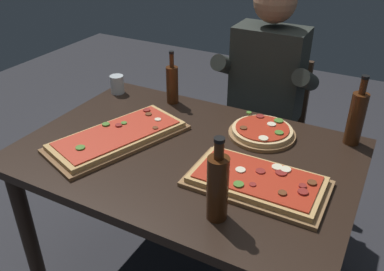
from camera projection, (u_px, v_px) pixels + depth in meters
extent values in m
cube|color=black|center=(186.00, 155.00, 1.73)|extent=(1.40, 0.96, 0.04)
cylinder|color=black|center=(27.00, 230.00, 1.86)|extent=(0.07, 0.07, 0.70)
cylinder|color=black|center=(130.00, 148.00, 2.47)|extent=(0.07, 0.07, 0.70)
cylinder|color=black|center=(339.00, 212.00, 1.97)|extent=(0.07, 0.07, 0.70)
cube|color=olive|center=(257.00, 184.00, 1.51)|extent=(0.52, 0.29, 0.02)
cube|color=tan|center=(257.00, 180.00, 1.50)|extent=(0.48, 0.26, 0.02)
cube|color=#B72D19|center=(257.00, 177.00, 1.49)|extent=(0.44, 0.23, 0.01)
cylinder|color=brown|center=(282.00, 193.00, 1.40)|extent=(0.03, 0.03, 0.01)
cylinder|color=maroon|center=(303.00, 192.00, 1.41)|extent=(0.04, 0.04, 0.01)
cylinder|color=maroon|center=(253.00, 184.00, 1.44)|extent=(0.02, 0.02, 0.00)
cylinder|color=brown|center=(312.00, 183.00, 1.45)|extent=(0.03, 0.03, 0.01)
cylinder|color=beige|center=(285.00, 170.00, 1.52)|extent=(0.04, 0.04, 0.01)
cylinder|color=beige|center=(240.00, 170.00, 1.52)|extent=(0.04, 0.04, 0.00)
cylinder|color=maroon|center=(281.00, 173.00, 1.51)|extent=(0.04, 0.04, 0.01)
cylinder|color=#4C7F2D|center=(239.00, 184.00, 1.44)|extent=(0.04, 0.04, 0.01)
cylinder|color=maroon|center=(260.00, 171.00, 1.51)|extent=(0.04, 0.04, 0.01)
cylinder|color=#4C7F2D|center=(222.00, 179.00, 1.47)|extent=(0.03, 0.03, 0.01)
cylinder|color=maroon|center=(303.00, 186.00, 1.43)|extent=(0.03, 0.03, 0.01)
cylinder|color=beige|center=(277.00, 167.00, 1.54)|extent=(0.04, 0.04, 0.01)
cube|color=brown|center=(118.00, 139.00, 1.79)|extent=(0.47, 0.67, 0.02)
cube|color=tan|center=(118.00, 135.00, 1.78)|extent=(0.43, 0.63, 0.02)
cube|color=red|center=(118.00, 133.00, 1.78)|extent=(0.39, 0.57, 0.01)
cylinder|color=brown|center=(155.00, 128.00, 1.80)|extent=(0.03, 0.03, 0.00)
cylinder|color=#4C7F2D|center=(124.00, 123.00, 1.84)|extent=(0.03, 0.03, 0.01)
cylinder|color=maroon|center=(119.00, 125.00, 1.82)|extent=(0.03, 0.03, 0.01)
cylinder|color=#4C7F2D|center=(106.00, 124.00, 1.83)|extent=(0.03, 0.03, 0.01)
cylinder|color=brown|center=(149.00, 114.00, 1.92)|extent=(0.03, 0.03, 0.01)
cylinder|color=maroon|center=(147.00, 110.00, 1.95)|extent=(0.03, 0.03, 0.01)
cylinder|color=beige|center=(158.00, 119.00, 1.87)|extent=(0.03, 0.03, 0.00)
cylinder|color=#4C7F2D|center=(80.00, 148.00, 1.66)|extent=(0.04, 0.04, 0.01)
cylinder|color=olive|center=(262.00, 134.00, 1.83)|extent=(0.30, 0.30, 0.02)
cylinder|color=#E5C184|center=(262.00, 130.00, 1.82)|extent=(0.27, 0.27, 0.02)
cylinder|color=#B72D19|center=(262.00, 128.00, 1.81)|extent=(0.24, 0.24, 0.01)
cylinder|color=#4C7F2D|center=(249.00, 113.00, 1.93)|extent=(0.02, 0.02, 0.01)
cylinder|color=beige|center=(263.00, 138.00, 1.73)|extent=(0.04, 0.04, 0.00)
cylinder|color=maroon|center=(260.00, 116.00, 1.90)|extent=(0.04, 0.04, 0.01)
cylinder|color=#4C7F2D|center=(279.00, 121.00, 1.86)|extent=(0.04, 0.04, 0.01)
cylinder|color=#4C7F2D|center=(279.00, 133.00, 1.76)|extent=(0.04, 0.04, 0.01)
cylinder|color=brown|center=(243.00, 128.00, 1.80)|extent=(0.03, 0.03, 0.01)
cylinder|color=beige|center=(271.00, 124.00, 1.83)|extent=(0.04, 0.04, 0.01)
cylinder|color=#47230F|center=(356.00, 119.00, 1.72)|extent=(0.07, 0.07, 0.23)
cylinder|color=#47230F|center=(363.00, 86.00, 1.65)|extent=(0.03, 0.03, 0.07)
cylinder|color=black|center=(366.00, 77.00, 1.63)|extent=(0.03, 0.03, 0.01)
cylinder|color=#47230F|center=(218.00, 189.00, 1.31)|extent=(0.07, 0.07, 0.23)
cylinder|color=#47230F|center=(219.00, 150.00, 1.23)|extent=(0.03, 0.03, 0.06)
cylinder|color=black|center=(219.00, 140.00, 1.21)|extent=(0.03, 0.03, 0.01)
cylinder|color=#47230F|center=(172.00, 85.00, 2.09)|extent=(0.06, 0.06, 0.19)
cylinder|color=#47230F|center=(172.00, 60.00, 2.02)|extent=(0.02, 0.02, 0.07)
cylinder|color=black|center=(171.00, 52.00, 2.00)|extent=(0.02, 0.02, 0.01)
cylinder|color=silver|center=(117.00, 84.00, 2.21)|extent=(0.07, 0.07, 0.10)
cylinder|color=#5B3814|center=(118.00, 91.00, 2.23)|extent=(0.06, 0.06, 0.03)
cube|color=#3D2B1E|center=(262.00, 137.00, 2.44)|extent=(0.44, 0.44, 0.04)
cube|color=#3D2B1E|center=(276.00, 90.00, 2.47)|extent=(0.40, 0.04, 0.42)
cylinder|color=#3D2B1E|center=(218.00, 175.00, 2.48)|extent=(0.04, 0.04, 0.41)
cylinder|color=#3D2B1E|center=(278.00, 193.00, 2.33)|extent=(0.04, 0.04, 0.41)
cylinder|color=#3D2B1E|center=(242.00, 146.00, 2.77)|extent=(0.04, 0.04, 0.41)
cylinder|color=#3D2B1E|center=(297.00, 161.00, 2.62)|extent=(0.04, 0.04, 0.41)
cylinder|color=#23232D|center=(233.00, 176.00, 2.44)|extent=(0.11, 0.11, 0.45)
cylinder|color=#23232D|center=(264.00, 185.00, 2.36)|extent=(0.11, 0.11, 0.45)
cube|color=#23232D|center=(257.00, 133.00, 2.32)|extent=(0.34, 0.40, 0.12)
cube|color=#2D332D|center=(268.00, 74.00, 2.23)|extent=(0.38, 0.22, 0.52)
sphere|color=#A37556|center=(275.00, 1.00, 2.04)|extent=(0.22, 0.22, 0.22)
cylinder|color=#2D332D|center=(228.00, 66.00, 2.27)|extent=(0.09, 0.31, 0.21)
cylinder|color=#2D332D|center=(306.00, 80.00, 2.09)|extent=(0.09, 0.31, 0.21)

